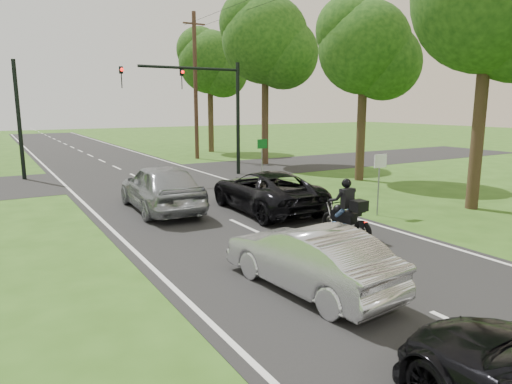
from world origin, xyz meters
TOP-DOWN VIEW (x-y plane):
  - ground at (0.00, 0.00)m, footprint 140.00×140.00m
  - road at (0.00, 10.00)m, footprint 8.00×100.00m
  - cross_road at (0.00, 16.00)m, footprint 60.00×7.00m
  - motorcycle_rider at (1.96, 1.49)m, footprint 0.57×2.02m
  - dark_suv at (1.73, 5.55)m, footprint 2.66×5.34m
  - silver_sedan at (-1.32, -1.00)m, footprint 1.83×4.21m
  - silver_suv at (-1.51, 7.50)m, footprint 2.24×5.13m
  - traffic_signal at (3.34, 14.00)m, footprint 6.38×0.44m
  - signal_pole_far at (-5.20, 18.00)m, footprint 0.20×0.20m
  - utility_pole_far at (6.20, 22.00)m, footprint 1.60×0.28m
  - sign_white at (4.70, 2.98)m, footprint 0.55×0.07m
  - sign_green at (4.90, 10.98)m, footprint 0.55×0.07m
  - tree_row_b at (8.79, 1.76)m, footprint 5.60×5.43m
  - tree_row_c at (9.75, 8.80)m, footprint 4.80×4.65m
  - tree_row_d at (9.10, 16.76)m, footprint 5.76×5.58m
  - tree_row_e at (9.48, 25.78)m, footprint 5.28×5.12m

SIDE VIEW (x-z plane):
  - ground at x=0.00m, z-range 0.00..0.00m
  - cross_road at x=0.00m, z-range 0.00..0.01m
  - road at x=0.00m, z-range 0.00..0.01m
  - motorcycle_rider at x=1.96m, z-range -0.18..1.56m
  - silver_sedan at x=-1.32m, z-range 0.01..1.36m
  - dark_suv at x=1.73m, z-range 0.01..1.47m
  - silver_suv at x=-1.51m, z-range 0.01..1.73m
  - sign_white at x=4.70m, z-range 0.54..2.66m
  - sign_green at x=4.90m, z-range 0.54..2.66m
  - signal_pole_far at x=-5.20m, z-range 0.00..6.00m
  - traffic_signal at x=3.34m, z-range 1.14..7.14m
  - utility_pole_far at x=6.20m, z-range 0.08..10.08m
  - tree_row_c at x=9.75m, z-range 1.85..10.61m
  - tree_row_e at x=9.48m, z-range 2.03..11.64m
  - tree_row_b at x=8.79m, z-range 2.10..12.17m
  - tree_row_d at x=9.10m, z-range 2.21..12.66m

